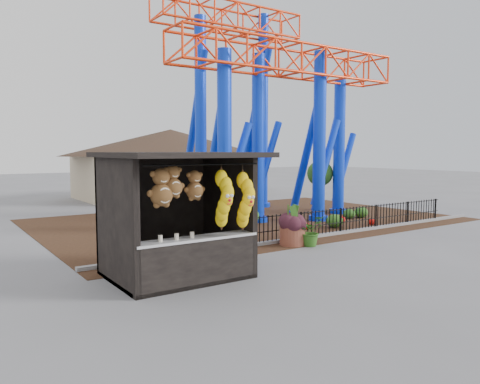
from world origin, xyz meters
TOP-DOWN VIEW (x-y plane):
  - ground at (0.00, 0.00)m, footprint 120.00×120.00m
  - mulch_bed at (4.00, 8.00)m, footprint 18.00×12.00m
  - curb at (4.00, 3.00)m, footprint 18.00×0.18m
  - prize_booth at (-3.01, 0.90)m, footprint 3.50×3.40m
  - picket_fence at (4.90, 3.00)m, footprint 12.20×0.06m
  - roller_coaster at (5.12, 8.23)m, footprint 11.00×6.37m
  - terracotta_planter at (1.92, 2.45)m, footprint 1.04×1.04m
  - planter_foliage at (1.92, 2.45)m, footprint 0.70×0.70m
  - potted_plant at (2.35, 2.05)m, footprint 1.02×0.92m
  - landscaping at (4.44, 5.72)m, footprint 8.25×3.68m
  - pavilion at (6.00, 20.00)m, footprint 15.00×15.00m

SIDE VIEW (x-z plane):
  - ground at x=0.00m, z-range 0.00..0.00m
  - mulch_bed at x=4.00m, z-range 0.00..0.02m
  - curb at x=4.00m, z-range 0.00..0.12m
  - landscaping at x=4.44m, z-range -0.05..0.68m
  - terracotta_planter at x=1.92m, z-range 0.00..0.63m
  - picket_fence at x=4.90m, z-range 0.00..1.00m
  - potted_plant at x=2.35m, z-range 0.00..1.01m
  - planter_foliage at x=1.92m, z-range 0.63..1.27m
  - prize_booth at x=-3.01m, z-range -0.03..3.09m
  - pavilion at x=6.00m, z-range 0.67..5.47m
  - roller_coaster at x=5.12m, z-range 1.03..11.85m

